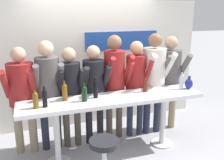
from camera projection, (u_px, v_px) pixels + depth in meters
ground_plane at (114, 152)px, 4.01m from camera, size 40.00×40.00×0.00m
back_wall at (93, 64)px, 4.87m from camera, size 4.41×0.12×2.40m
tasting_table at (114, 106)px, 3.80m from camera, size 2.81×0.56×0.94m
bar_stool at (104, 156)px, 3.11m from camera, size 0.39×0.39×0.68m
person_far_left at (22, 90)px, 3.76m from camera, size 0.52×0.60×1.70m
person_left at (48, 84)px, 3.85m from camera, size 0.44×0.55×1.78m
person_center_left at (70, 87)px, 3.95m from camera, size 0.41×0.52×1.66m
person_center at (94, 85)px, 4.05m from camera, size 0.43×0.53×1.68m
person_center_right at (115, 76)px, 4.18m from camera, size 0.44×0.57×1.83m
person_right at (136, 79)px, 4.30m from camera, size 0.45×0.56×1.72m
person_far_right at (154, 73)px, 4.39m from camera, size 0.48×0.59×1.83m
person_rightmost at (170, 73)px, 4.57m from camera, size 0.48×0.57×1.77m
wine_bottle_0 at (145, 84)px, 3.99m from camera, size 0.07×0.07×0.28m
wine_bottle_1 at (35, 99)px, 3.31m from camera, size 0.07×0.07×0.27m
wine_bottle_2 at (65, 91)px, 3.59m from camera, size 0.08×0.08×0.31m
wine_bottle_3 at (96, 88)px, 3.71m from camera, size 0.07×0.07×0.33m
wine_bottle_4 at (182, 81)px, 4.12m from camera, size 0.07×0.07×0.31m
wine_bottle_5 at (84, 93)px, 3.57m from camera, size 0.08×0.08×0.27m
wine_bottle_6 at (45, 98)px, 3.35m from camera, size 0.07×0.07×0.30m
decorative_vase at (189, 84)px, 4.15m from camera, size 0.13×0.13×0.22m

